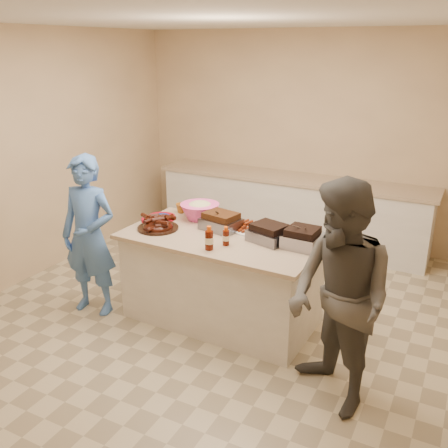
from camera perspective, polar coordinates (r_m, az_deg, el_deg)
The scene contains 20 objects.
room at distance 4.96m, azimuth -1.51°, elevation -10.42°, with size 4.50×5.00×2.70m, color #D1B186, non-canonical shape.
back_counter at distance 6.63m, azimuth 7.63°, elevation 1.61°, with size 3.60×0.64×0.90m, color silver, non-canonical shape.
island at distance 4.91m, azimuth -0.27°, elevation -10.75°, with size 1.81×0.95×0.86m, color silver, non-canonical shape.
rib_platter at distance 4.75m, azimuth -7.55°, elevation -0.56°, with size 0.39×0.39×0.16m, color #380F05, non-canonical shape.
pulled_pork_tray at distance 4.70m, azimuth -0.34°, elevation -0.62°, with size 0.35×0.27×0.11m, color #47230F.
brisket_tray at distance 4.44m, azimuth 5.16°, elevation -1.96°, with size 0.33×0.28×0.10m, color black.
roasting_pan at distance 4.35m, azimuth 8.88°, elevation -2.59°, with size 0.30×0.30×0.12m, color gray.
coleslaw_bowl at distance 4.99m, azimuth -2.76°, elevation 0.60°, with size 0.39×0.39×0.27m, color #F04BA1, non-canonical shape.
sausage_plate at distance 4.65m, azimuth 2.94°, elevation -0.85°, with size 0.29×0.29×0.05m, color silver.
mac_cheese_dish at distance 4.48m, azimuth 8.75°, elevation -1.91°, with size 0.32×0.24×0.09m, color #D68C02.
bbq_bottle_a at distance 4.24m, azimuth -1.70°, elevation -2.92°, with size 0.07×0.07×0.21m, color #410E03.
bbq_bottle_b at distance 4.33m, azimuth 0.22°, elevation -2.42°, with size 0.06×0.06×0.17m, color #410E03.
mustard_bottle at distance 4.85m, azimuth -0.88°, elevation 0.05°, with size 0.05×0.05×0.13m, color #ECB200.
sauce_bowl at distance 4.71m, azimuth -0.91°, elevation -0.58°, with size 0.15×0.05×0.15m, color silver.
plate_stack_large at distance 5.01m, azimuth -7.17°, elevation 0.55°, with size 0.28×0.28×0.03m, color maroon.
plate_stack_small at distance 4.97m, azimuth -8.31°, elevation 0.34°, with size 0.19×0.19×0.03m, color maroon.
plastic_cup at distance 5.19m, azimuth -4.93°, elevation 1.30°, with size 0.11×0.10×0.11m, color #A3631B.
basket_stack at distance 4.94m, azimuth -1.41°, elevation 0.42°, with size 0.21×0.15×0.10m, color maroon.
guest_blue at distance 5.24m, azimuth -14.39°, elevation -9.37°, with size 0.57×1.56×0.37m, color #4776C7.
guest_gray at distance 4.03m, azimuth 12.09°, elevation -19.03°, with size 0.82×1.69×0.64m, color #53504B.
Camera 1 is at (2.08, -3.75, 2.49)m, focal length 40.00 mm.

